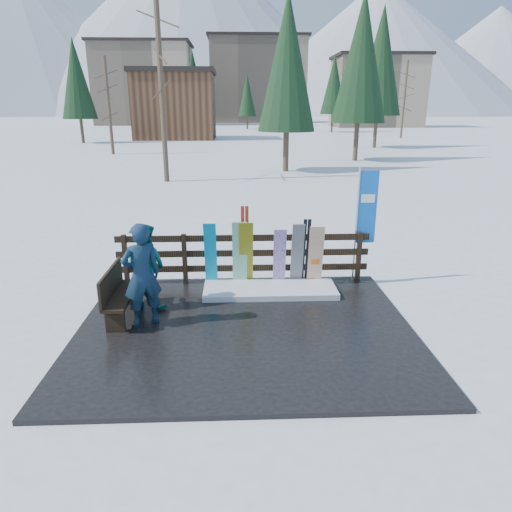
{
  "coord_description": "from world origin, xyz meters",
  "views": [
    {
      "loc": [
        -0.11,
        -7.45,
        3.84
      ],
      "look_at": [
        0.24,
        1.0,
        1.1
      ],
      "focal_mm": 32.0,
      "sensor_mm": 36.0,
      "label": 1
    }
  ],
  "objects_px": {
    "snowboard_4": "(297,255)",
    "snowboard_5": "(316,256)",
    "rental_flag": "(365,212)",
    "bench": "(118,292)",
    "person_front": "(142,275)",
    "snowboard_1": "(240,254)",
    "snowboard_0": "(211,255)",
    "snowboard_3": "(280,257)",
    "snowboard_2": "(246,254)",
    "person_back": "(146,266)"
  },
  "relations": [
    {
      "from": "snowboard_3",
      "to": "person_front",
      "type": "xyz_separation_m",
      "value": [
        -2.61,
        -1.8,
        0.29
      ]
    },
    {
      "from": "snowboard_4",
      "to": "rental_flag",
      "type": "distance_m",
      "value": 1.76
    },
    {
      "from": "person_front",
      "to": "bench",
      "type": "bearing_deg",
      "value": -56.9
    },
    {
      "from": "snowboard_0",
      "to": "snowboard_3",
      "type": "relative_size",
      "value": 1.12
    },
    {
      "from": "snowboard_0",
      "to": "snowboard_5",
      "type": "bearing_deg",
      "value": 0.0
    },
    {
      "from": "snowboard_5",
      "to": "bench",
      "type": "bearing_deg",
      "value": -159.33
    },
    {
      "from": "snowboard_2",
      "to": "rental_flag",
      "type": "height_order",
      "value": "rental_flag"
    },
    {
      "from": "snowboard_2",
      "to": "person_back",
      "type": "relative_size",
      "value": 0.9
    },
    {
      "from": "snowboard_3",
      "to": "person_front",
      "type": "height_order",
      "value": "person_front"
    },
    {
      "from": "snowboard_1",
      "to": "person_back",
      "type": "relative_size",
      "value": 0.89
    },
    {
      "from": "snowboard_0",
      "to": "person_front",
      "type": "height_order",
      "value": "person_front"
    },
    {
      "from": "bench",
      "to": "person_back",
      "type": "bearing_deg",
      "value": 47.02
    },
    {
      "from": "snowboard_2",
      "to": "snowboard_4",
      "type": "height_order",
      "value": "snowboard_2"
    },
    {
      "from": "snowboard_5",
      "to": "snowboard_4",
      "type": "bearing_deg",
      "value": -180.0
    },
    {
      "from": "snowboard_2",
      "to": "snowboard_1",
      "type": "bearing_deg",
      "value": 180.0
    },
    {
      "from": "bench",
      "to": "rental_flag",
      "type": "bearing_deg",
      "value": 19.24
    },
    {
      "from": "snowboard_0",
      "to": "snowboard_1",
      "type": "relative_size",
      "value": 0.99
    },
    {
      "from": "bench",
      "to": "snowboard_0",
      "type": "relative_size",
      "value": 1.0
    },
    {
      "from": "snowboard_1",
      "to": "rental_flag",
      "type": "height_order",
      "value": "rental_flag"
    },
    {
      "from": "bench",
      "to": "rental_flag",
      "type": "height_order",
      "value": "rental_flag"
    },
    {
      "from": "bench",
      "to": "person_back",
      "type": "relative_size",
      "value": 0.88
    },
    {
      "from": "snowboard_4",
      "to": "person_front",
      "type": "relative_size",
      "value": 0.78
    },
    {
      "from": "snowboard_4",
      "to": "person_back",
      "type": "height_order",
      "value": "person_back"
    },
    {
      "from": "snowboard_3",
      "to": "person_front",
      "type": "bearing_deg",
      "value": -145.51
    },
    {
      "from": "rental_flag",
      "to": "bench",
      "type": "bearing_deg",
      "value": -160.76
    },
    {
      "from": "person_back",
      "to": "snowboard_4",
      "type": "bearing_deg",
      "value": -132.22
    },
    {
      "from": "snowboard_5",
      "to": "person_front",
      "type": "xyz_separation_m",
      "value": [
        -3.41,
        -1.8,
        0.26
      ]
    },
    {
      "from": "snowboard_2",
      "to": "snowboard_5",
      "type": "height_order",
      "value": "snowboard_2"
    },
    {
      "from": "snowboard_3",
      "to": "snowboard_4",
      "type": "bearing_deg",
      "value": -0.0
    },
    {
      "from": "rental_flag",
      "to": "snowboard_1",
      "type": "bearing_deg",
      "value": -174.4
    },
    {
      "from": "snowboard_5",
      "to": "person_back",
      "type": "height_order",
      "value": "person_back"
    },
    {
      "from": "snowboard_1",
      "to": "person_front",
      "type": "relative_size",
      "value": 0.79
    },
    {
      "from": "snowboard_4",
      "to": "bench",
      "type": "bearing_deg",
      "value": -157.19
    },
    {
      "from": "snowboard_2",
      "to": "snowboard_3",
      "type": "height_order",
      "value": "snowboard_2"
    },
    {
      "from": "rental_flag",
      "to": "person_back",
      "type": "height_order",
      "value": "rental_flag"
    },
    {
      "from": "snowboard_2",
      "to": "snowboard_5",
      "type": "xyz_separation_m",
      "value": [
        1.52,
        0.0,
        -0.06
      ]
    },
    {
      "from": "bench",
      "to": "person_front",
      "type": "bearing_deg",
      "value": -29.87
    },
    {
      "from": "snowboard_3",
      "to": "person_back",
      "type": "xyz_separation_m",
      "value": [
        -2.7,
        -1.0,
        0.19
      ]
    },
    {
      "from": "snowboard_0",
      "to": "snowboard_1",
      "type": "bearing_deg",
      "value": 0.0
    },
    {
      "from": "snowboard_0",
      "to": "person_front",
      "type": "bearing_deg",
      "value": -121.8
    },
    {
      "from": "rental_flag",
      "to": "person_front",
      "type": "relative_size",
      "value": 1.37
    },
    {
      "from": "snowboard_0",
      "to": "snowboard_4",
      "type": "bearing_deg",
      "value": -0.0
    },
    {
      "from": "snowboard_4",
      "to": "snowboard_5",
      "type": "height_order",
      "value": "snowboard_4"
    },
    {
      "from": "person_back",
      "to": "snowboard_2",
      "type": "bearing_deg",
      "value": -123.22
    },
    {
      "from": "snowboard_4",
      "to": "snowboard_5",
      "type": "bearing_deg",
      "value": 0.0
    },
    {
      "from": "snowboard_0",
      "to": "snowboard_1",
      "type": "xyz_separation_m",
      "value": [
        0.63,
        0.0,
        0.01
      ]
    },
    {
      "from": "snowboard_4",
      "to": "person_back",
      "type": "distance_m",
      "value": 3.24
    },
    {
      "from": "bench",
      "to": "person_front",
      "type": "xyz_separation_m",
      "value": [
        0.54,
        -0.31,
        0.44
      ]
    },
    {
      "from": "snowboard_3",
      "to": "snowboard_4",
      "type": "distance_m",
      "value": 0.39
    },
    {
      "from": "snowboard_2",
      "to": "snowboard_4",
      "type": "relative_size",
      "value": 1.03
    }
  ]
}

